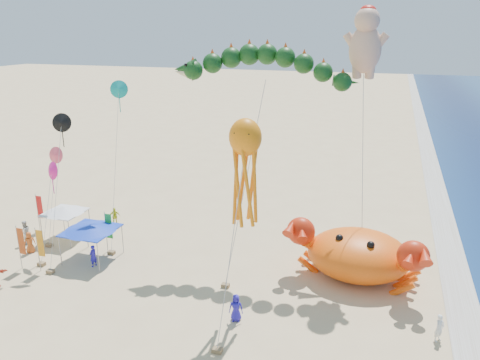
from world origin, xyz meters
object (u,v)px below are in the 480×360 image
at_px(octopus_kite, 245,165).
at_px(canopy_white, 64,210).
at_px(cherub_kite, 366,41).
at_px(canopy_blue, 90,228).
at_px(dragon_kite, 263,71).
at_px(crab_inflatable, 358,254).

distance_m(octopus_kite, canopy_white, 18.03).
relative_size(cherub_kite, canopy_blue, 4.73).
bearing_deg(octopus_kite, dragon_kite, 98.69).
xyz_separation_m(crab_inflatable, octopus_kite, (-6.02, -5.69, 7.09)).
height_order(crab_inflatable, octopus_kite, octopus_kite).
height_order(octopus_kite, canopy_blue, octopus_kite).
bearing_deg(canopy_blue, octopus_kite, -11.62).
height_order(crab_inflatable, canopy_blue, crab_inflatable).
relative_size(octopus_kite, canopy_white, 3.72).
xyz_separation_m(crab_inflatable, cherub_kite, (-0.79, 3.02, 13.30)).
distance_m(dragon_kite, canopy_blue, 16.19).
height_order(dragon_kite, cherub_kite, cherub_kite).
relative_size(dragon_kite, cherub_kite, 0.84).
bearing_deg(cherub_kite, crab_inflatable, -75.33).
bearing_deg(canopy_blue, dragon_kite, 25.54).
bearing_deg(octopus_kite, canopy_blue, 168.38).
bearing_deg(dragon_kite, octopus_kite, -81.31).
bearing_deg(octopus_kite, cherub_kite, 59.02).
bearing_deg(cherub_kite, dragon_kite, -171.72).
bearing_deg(canopy_white, octopus_kite, -16.47).
relative_size(cherub_kite, octopus_kite, 1.52).
distance_m(crab_inflatable, cherub_kite, 13.66).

